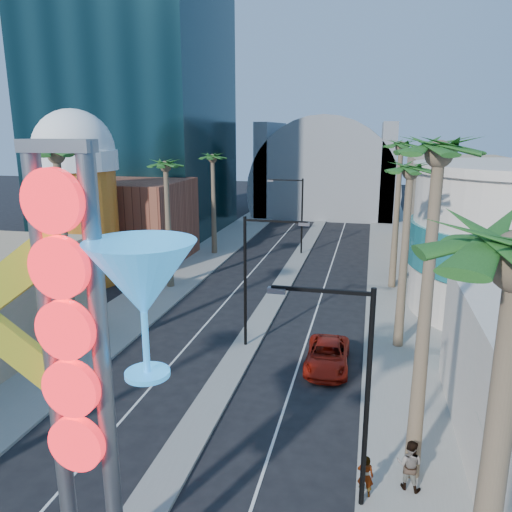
# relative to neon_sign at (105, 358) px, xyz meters

# --- Properties ---
(sidewalk_west) EXTENTS (5.00, 100.00, 0.15)m
(sidewalk_west) POSITION_rel_neon_sign_xyz_m (-10.32, 32.04, -7.23)
(sidewalk_west) COLOR gray
(sidewalk_west) RESTS_ON ground
(sidewalk_east) EXTENTS (5.00, 100.00, 0.15)m
(sidewalk_east) POSITION_rel_neon_sign_xyz_m (8.68, 32.04, -7.23)
(sidewalk_east) COLOR gray
(sidewalk_east) RESTS_ON ground
(median) EXTENTS (1.60, 84.00, 0.15)m
(median) POSITION_rel_neon_sign_xyz_m (-0.82, 35.04, -7.23)
(median) COLOR gray
(median) RESTS_ON ground
(hotel_tower) EXTENTS (20.00, 20.00, 50.00)m
(hotel_tower) POSITION_rel_neon_sign_xyz_m (-22.82, 49.04, 17.69)
(hotel_tower) COLOR black
(hotel_tower) RESTS_ON ground
(brick_filler_west) EXTENTS (10.00, 10.00, 8.00)m
(brick_filler_west) POSITION_rel_neon_sign_xyz_m (-16.82, 35.04, -3.31)
(brick_filler_west) COLOR brown
(brick_filler_west) RESTS_ON ground
(filler_east) EXTENTS (10.00, 20.00, 10.00)m
(filler_east) POSITION_rel_neon_sign_xyz_m (15.18, 45.04, -2.31)
(filler_east) COLOR tan
(filler_east) RESTS_ON ground
(beer_mug) EXTENTS (7.00, 7.00, 14.50)m
(beer_mug) POSITION_rel_neon_sign_xyz_m (-17.82, 27.04, 0.54)
(beer_mug) COLOR #C5531A
(beer_mug) RESTS_ON ground
(canopy) EXTENTS (22.00, 16.00, 22.00)m
(canopy) POSITION_rel_neon_sign_xyz_m (-0.82, 69.04, -3.00)
(canopy) COLOR slate
(canopy) RESTS_ON ground
(neon_sign) EXTENTS (6.53, 2.60, 12.55)m
(neon_sign) POSITION_rel_neon_sign_xyz_m (0.00, 0.00, 0.00)
(neon_sign) COLOR gray
(neon_sign) RESTS_ON ground
(streetlight_0) EXTENTS (3.79, 0.25, 8.00)m
(streetlight_0) POSITION_rel_neon_sign_xyz_m (-0.27, 17.04, -2.43)
(streetlight_0) COLOR black
(streetlight_0) RESTS_ON ground
(streetlight_1) EXTENTS (3.79, 0.25, 8.00)m
(streetlight_1) POSITION_rel_neon_sign_xyz_m (-1.36, 41.04, -2.43)
(streetlight_1) COLOR black
(streetlight_1) RESTS_ON ground
(streetlight_2) EXTENTS (3.45, 0.25, 8.00)m
(streetlight_2) POSITION_rel_neon_sign_xyz_m (5.91, 5.04, -2.47)
(streetlight_2) COLOR black
(streetlight_2) RESTS_ON ground
(palm_1) EXTENTS (2.40, 2.40, 12.70)m
(palm_1) POSITION_rel_neon_sign_xyz_m (-9.82, 13.04, 3.52)
(palm_1) COLOR brown
(palm_1) RESTS_ON ground
(palm_2) EXTENTS (2.40, 2.40, 11.20)m
(palm_2) POSITION_rel_neon_sign_xyz_m (-9.82, 27.04, 2.17)
(palm_2) COLOR brown
(palm_2) RESTS_ON ground
(palm_3) EXTENTS (2.40, 2.40, 11.20)m
(palm_3) POSITION_rel_neon_sign_xyz_m (-9.82, 39.04, 2.17)
(palm_3) COLOR brown
(palm_3) RESTS_ON ground
(palm_5) EXTENTS (2.40, 2.40, 13.20)m
(palm_5) POSITION_rel_neon_sign_xyz_m (8.18, 7.04, 3.96)
(palm_5) COLOR brown
(palm_5) RESTS_ON ground
(palm_6) EXTENTS (2.40, 2.40, 11.70)m
(palm_6) POSITION_rel_neon_sign_xyz_m (8.18, 19.04, 2.62)
(palm_6) COLOR brown
(palm_6) RESTS_ON ground
(palm_7) EXTENTS (2.40, 2.40, 12.70)m
(palm_7) POSITION_rel_neon_sign_xyz_m (8.18, 31.04, 3.52)
(palm_7) COLOR brown
(palm_7) RESTS_ON ground
(red_pickup) EXTENTS (2.44, 5.08, 1.40)m
(red_pickup) POSITION_rel_neon_sign_xyz_m (4.26, 15.42, -6.61)
(red_pickup) COLOR #A81A0C
(red_pickup) RESTS_ON ground
(pedestrian_a) EXTENTS (0.60, 0.41, 1.58)m
(pedestrian_a) POSITION_rel_neon_sign_xyz_m (6.48, 5.48, -6.37)
(pedestrian_a) COLOR gray
(pedestrian_a) RESTS_ON sidewalk_east
(pedestrian_b) EXTENTS (1.08, 0.94, 1.90)m
(pedestrian_b) POSITION_rel_neon_sign_xyz_m (8.01, 6.23, -6.21)
(pedestrian_b) COLOR gray
(pedestrian_b) RESTS_ON sidewalk_east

